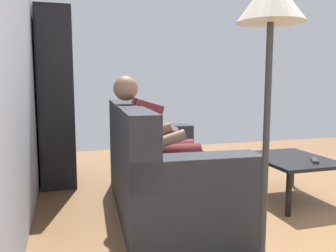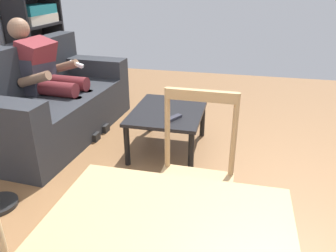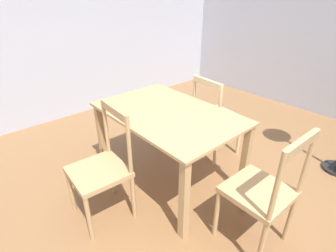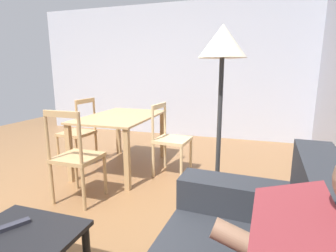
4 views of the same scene
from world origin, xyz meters
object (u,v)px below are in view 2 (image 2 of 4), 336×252
object	(u,v)px
person_lounging	(48,75)
dining_chair_facing_couch	(194,186)
tv_remote	(174,118)
couch	(50,103)
coffee_table	(168,115)
bookshelf	(36,34)

from	to	relation	value
person_lounging	dining_chair_facing_couch	xyz separation A→B (m)	(-1.40, -1.73, -0.14)
tv_remote	person_lounging	bearing A→B (deg)	15.52
couch	tv_remote	xyz separation A→B (m)	(-0.27, -1.37, 0.07)
couch	coffee_table	xyz separation A→B (m)	(-0.07, -1.27, 0.01)
person_lounging	couch	bearing A→B (deg)	-163.11
couch	bookshelf	distance (m)	1.60
coffee_table	person_lounging	bearing A→B (deg)	83.29
bookshelf	coffee_table	bearing A→B (deg)	-121.32
person_lounging	tv_remote	bearing A→B (deg)	-104.13
couch	person_lounging	size ratio (longest dim) A/B	1.59
dining_chair_facing_couch	coffee_table	bearing A→B (deg)	19.14
person_lounging	coffee_table	xyz separation A→B (m)	(-0.15, -1.30, -0.26)
tv_remote	bookshelf	xyz separation A→B (m)	(1.51, 2.25, 0.41)
tv_remote	dining_chair_facing_couch	distance (m)	1.11
person_lounging	coffee_table	bearing A→B (deg)	-96.71
couch	bookshelf	world-z (taller)	bookshelf
couch	dining_chair_facing_couch	distance (m)	2.16
person_lounging	dining_chair_facing_couch	bearing A→B (deg)	-129.01
coffee_table	tv_remote	bearing A→B (deg)	-154.13
couch	person_lounging	xyz separation A→B (m)	(0.08, 0.03, 0.27)
couch	bookshelf	xyz separation A→B (m)	(1.24, 0.88, 0.49)
coffee_table	tv_remote	world-z (taller)	tv_remote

